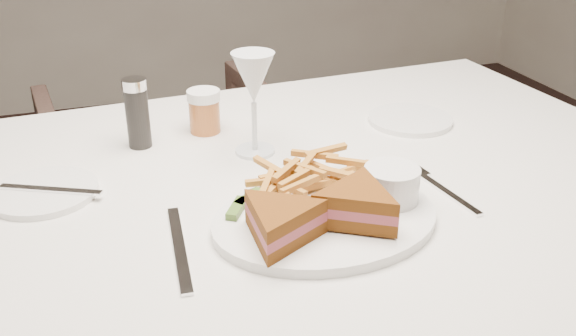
# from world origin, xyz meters

# --- Properties ---
(chair_far) EXTENTS (0.72, 0.68, 0.68)m
(chair_far) POSITION_xyz_m (0.16, 0.80, 0.34)
(chair_far) COLOR #46322B
(chair_far) RESTS_ON ground
(table_setting) EXTENTS (0.82, 0.55, 0.18)m
(table_setting) POSITION_xyz_m (0.23, -0.09, 0.79)
(table_setting) COLOR white
(table_setting) RESTS_ON table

